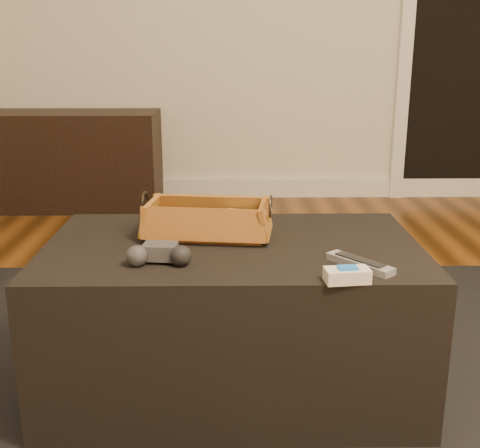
{
  "coord_description": "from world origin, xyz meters",
  "views": [
    {
      "loc": [
        -0.21,
        -1.09,
        0.93
      ],
      "look_at": [
        -0.19,
        0.42,
        0.49
      ],
      "focal_mm": 45.0,
      "sensor_mm": 36.0,
      "label": 1
    }
  ],
  "objects_px": {
    "wicker_basket": "(207,222)",
    "tv_remote": "(200,230)",
    "silver_remote": "(360,263)",
    "ottoman": "(233,315)",
    "cream_gadget": "(347,275)",
    "game_controller": "(159,254)",
    "media_cabinet": "(37,160)"
  },
  "relations": [
    {
      "from": "wicker_basket",
      "to": "tv_remote",
      "type": "bearing_deg",
      "value": -150.18
    },
    {
      "from": "wicker_basket",
      "to": "silver_remote",
      "type": "height_order",
      "value": "wicker_basket"
    },
    {
      "from": "ottoman",
      "to": "cream_gadget",
      "type": "relative_size",
      "value": 9.56
    },
    {
      "from": "ottoman",
      "to": "wicker_basket",
      "type": "distance_m",
      "value": 0.27
    },
    {
      "from": "wicker_basket",
      "to": "cream_gadget",
      "type": "bearing_deg",
      "value": -46.57
    },
    {
      "from": "ottoman",
      "to": "tv_remote",
      "type": "relative_size",
      "value": 5.41
    },
    {
      "from": "silver_remote",
      "to": "cream_gadget",
      "type": "distance_m",
      "value": 0.11
    },
    {
      "from": "silver_remote",
      "to": "game_controller",
      "type": "bearing_deg",
      "value": 176.93
    },
    {
      "from": "media_cabinet",
      "to": "silver_remote",
      "type": "distance_m",
      "value": 2.71
    },
    {
      "from": "media_cabinet",
      "to": "silver_remote",
      "type": "height_order",
      "value": "media_cabinet"
    },
    {
      "from": "game_controller",
      "to": "silver_remote",
      "type": "xyz_separation_m",
      "value": [
        0.48,
        -0.03,
        -0.02
      ]
    },
    {
      "from": "cream_gadget",
      "to": "silver_remote",
      "type": "bearing_deg",
      "value": 63.14
    },
    {
      "from": "media_cabinet",
      "to": "cream_gadget",
      "type": "relative_size",
      "value": 13.99
    },
    {
      "from": "tv_remote",
      "to": "wicker_basket",
      "type": "height_order",
      "value": "wicker_basket"
    },
    {
      "from": "tv_remote",
      "to": "cream_gadget",
      "type": "relative_size",
      "value": 1.77
    },
    {
      "from": "media_cabinet",
      "to": "tv_remote",
      "type": "relative_size",
      "value": 7.91
    },
    {
      "from": "media_cabinet",
      "to": "cream_gadget",
      "type": "xyz_separation_m",
      "value": [
        1.44,
        -2.35,
        0.16
      ]
    },
    {
      "from": "wicker_basket",
      "to": "cream_gadget",
      "type": "relative_size",
      "value": 3.54
    },
    {
      "from": "silver_remote",
      "to": "wicker_basket",
      "type": "bearing_deg",
      "value": 146.43
    },
    {
      "from": "tv_remote",
      "to": "ottoman",
      "type": "bearing_deg",
      "value": -29.77
    },
    {
      "from": "ottoman",
      "to": "tv_remote",
      "type": "bearing_deg",
      "value": 149.18
    },
    {
      "from": "tv_remote",
      "to": "silver_remote",
      "type": "bearing_deg",
      "value": -30.06
    },
    {
      "from": "wicker_basket",
      "to": "game_controller",
      "type": "height_order",
      "value": "wicker_basket"
    },
    {
      "from": "media_cabinet",
      "to": "game_controller",
      "type": "distance_m",
      "value": 2.45
    },
    {
      "from": "game_controller",
      "to": "silver_remote",
      "type": "relative_size",
      "value": 0.96
    },
    {
      "from": "game_controller",
      "to": "cream_gadget",
      "type": "distance_m",
      "value": 0.45
    },
    {
      "from": "cream_gadget",
      "to": "wicker_basket",
      "type": "bearing_deg",
      "value": 133.43
    },
    {
      "from": "game_controller",
      "to": "silver_remote",
      "type": "height_order",
      "value": "game_controller"
    },
    {
      "from": "cream_gadget",
      "to": "tv_remote",
      "type": "bearing_deg",
      "value": 135.99
    },
    {
      "from": "silver_remote",
      "to": "media_cabinet",
      "type": "bearing_deg",
      "value": 123.36
    },
    {
      "from": "wicker_basket",
      "to": "silver_remote",
      "type": "bearing_deg",
      "value": -33.57
    },
    {
      "from": "silver_remote",
      "to": "ottoman",
      "type": "bearing_deg",
      "value": 148.8
    }
  ]
}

